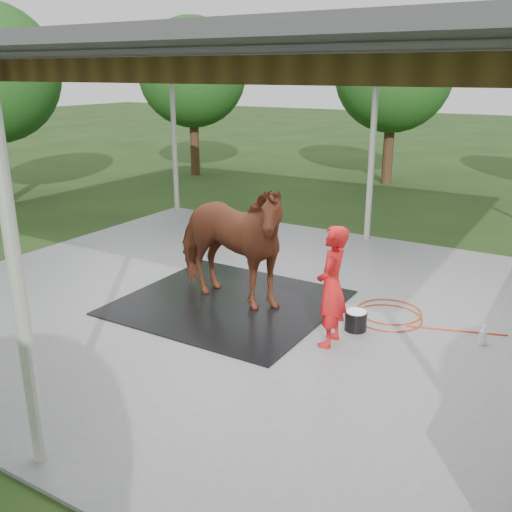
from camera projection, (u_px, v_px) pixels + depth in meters
The scene contains 10 objects.
ground at pixel (268, 308), 9.70m from camera, with size 100.00×100.00×0.00m, color #1E3814.
concrete_slab at pixel (268, 307), 9.70m from camera, with size 12.00×10.00×0.05m, color slate.
pavilion_structure at pixel (270, 63), 8.48m from camera, with size 12.60×10.60×4.05m.
tree_belt at pixel (314, 75), 9.12m from camera, with size 28.00×28.00×5.80m.
rubber_mat at pixel (228, 302), 9.78m from camera, with size 3.44×3.22×0.03m, color black.
horse at pixel (227, 242), 9.45m from camera, with size 1.15×2.52×2.13m, color brown.
handler at pixel (331, 287), 8.07m from camera, with size 0.65×0.43×1.78m, color red.
wash_bucket at pixel (356, 320), 8.72m from camera, with size 0.34×0.34×0.31m.
soap_bottle_a at pixel (483, 335), 8.26m from camera, with size 0.12×0.12×0.30m, color silver.
hose_coil at pixel (389, 315), 9.29m from camera, with size 2.37×1.33×0.02m.
Camera 1 is at (4.43, -7.79, 3.84)m, focal length 40.00 mm.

